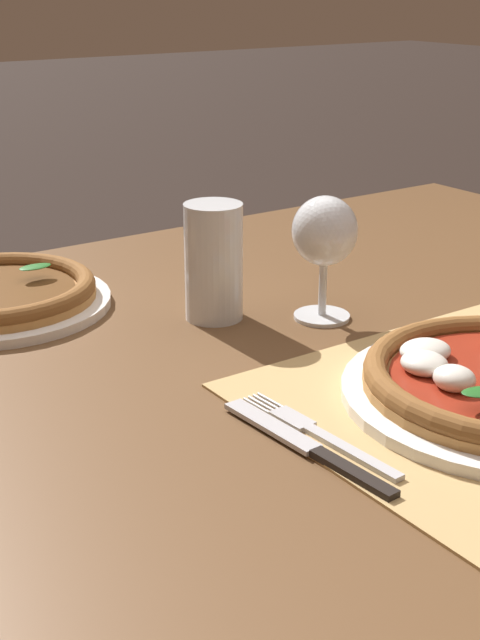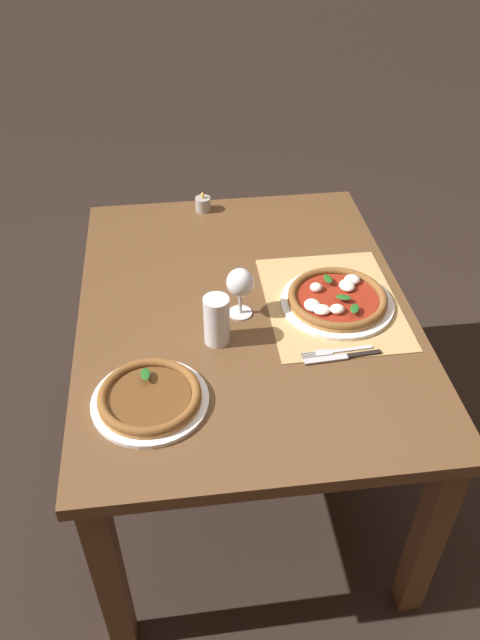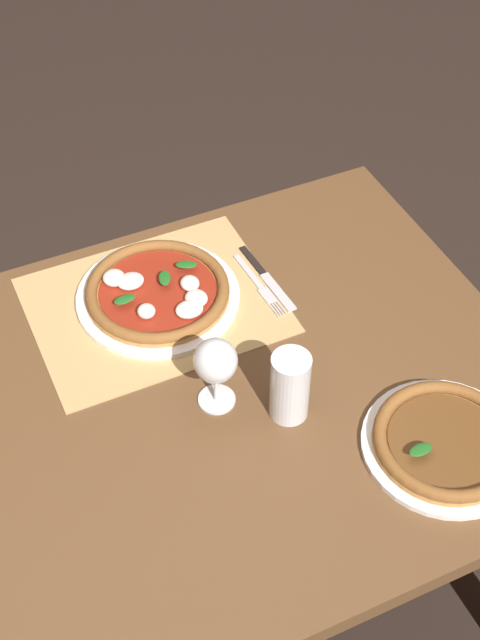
{
  "view_description": "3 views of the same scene",
  "coord_description": "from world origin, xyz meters",
  "px_view_note": "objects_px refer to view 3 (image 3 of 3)",
  "views": [
    {
      "loc": [
        -0.71,
        -0.78,
        1.14
      ],
      "look_at": [
        -0.21,
        -0.06,
        0.8
      ],
      "focal_mm": 50.0,
      "sensor_mm": 36.0,
      "label": 1
    },
    {
      "loc": [
        -1.44,
        0.19,
        1.89
      ],
      "look_at": [
        -0.12,
        0.03,
        0.78
      ],
      "focal_mm": 35.0,
      "sensor_mm": 36.0,
      "label": 2
    },
    {
      "loc": [
        0.35,
        0.97,
        2.04
      ],
      "look_at": [
        -0.13,
        -0.09,
        0.82
      ],
      "focal_mm": 50.0,
      "sensor_mm": 36.0,
      "label": 3
    }
  ],
  "objects_px": {
    "pint_glass": "(290,387)",
    "knife": "(267,278)",
    "fork": "(259,285)",
    "wine_glass": "(216,363)",
    "pizza_far": "(445,442)",
    "pizza_near": "(158,292)"
  },
  "relations": [
    {
      "from": "pint_glass",
      "to": "knife",
      "type": "xyz_separation_m",
      "value": [
        -0.12,
        -0.33,
        -0.06
      ]
    },
    {
      "from": "fork",
      "to": "pint_glass",
      "type": "bearing_deg",
      "value": 73.89
    },
    {
      "from": "wine_glass",
      "to": "knife",
      "type": "bearing_deg",
      "value": -131.92
    },
    {
      "from": "pizza_far",
      "to": "wine_glass",
      "type": "height_order",
      "value": "wine_glass"
    },
    {
      "from": "pizza_far",
      "to": "wine_glass",
      "type": "distance_m",
      "value": 0.43
    },
    {
      "from": "pizza_near",
      "to": "pizza_far",
      "type": "relative_size",
      "value": 1.14
    },
    {
      "from": "pizza_near",
      "to": "wine_glass",
      "type": "xyz_separation_m",
      "value": [
        -0.0,
        0.29,
        0.08
      ]
    },
    {
      "from": "pizza_near",
      "to": "pint_glass",
      "type": "xyz_separation_m",
      "value": [
        -0.11,
        0.37,
        0.05
      ]
    },
    {
      "from": "wine_glass",
      "to": "knife",
      "type": "xyz_separation_m",
      "value": [
        -0.22,
        -0.25,
        -0.1
      ]
    },
    {
      "from": "fork",
      "to": "pizza_near",
      "type": "bearing_deg",
      "value": -13.85
    },
    {
      "from": "pizza_far",
      "to": "fork",
      "type": "relative_size",
      "value": 1.47
    },
    {
      "from": "wine_glass",
      "to": "fork",
      "type": "xyz_separation_m",
      "value": [
        -0.2,
        -0.24,
        -0.1
      ]
    },
    {
      "from": "pizza_near",
      "to": "wine_glass",
      "type": "relative_size",
      "value": 2.17
    },
    {
      "from": "wine_glass",
      "to": "knife",
      "type": "height_order",
      "value": "wine_glass"
    },
    {
      "from": "pizza_near",
      "to": "knife",
      "type": "bearing_deg",
      "value": 170.25
    },
    {
      "from": "fork",
      "to": "knife",
      "type": "relative_size",
      "value": 0.93
    },
    {
      "from": "pint_glass",
      "to": "fork",
      "type": "relative_size",
      "value": 0.72
    },
    {
      "from": "fork",
      "to": "knife",
      "type": "distance_m",
      "value": 0.03
    },
    {
      "from": "knife",
      "to": "pizza_far",
      "type": "bearing_deg",
      "value": 100.72
    },
    {
      "from": "pizza_far",
      "to": "wine_glass",
      "type": "xyz_separation_m",
      "value": [
        0.32,
        -0.27,
        0.09
      ]
    },
    {
      "from": "pizza_far",
      "to": "fork",
      "type": "height_order",
      "value": "pizza_far"
    },
    {
      "from": "pizza_far",
      "to": "pizza_near",
      "type": "bearing_deg",
      "value": -59.62
    }
  ]
}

